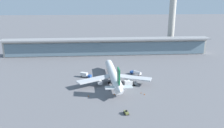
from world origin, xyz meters
name	(u,v)px	position (x,y,z in m)	size (l,w,h in m)	color
ground_plane	(115,86)	(0.00, 0.00, 0.00)	(1200.00, 1200.00, 0.00)	slate
airliner_on_stand	(113,75)	(-0.42, 5.71, 4.85)	(44.48, 57.86, 15.41)	white
service_truck_near_nose_grey	(130,83)	(8.74, 0.12, 1.69)	(7.53, 3.20, 3.10)	gray
service_truck_under_wing_blue	(85,75)	(-17.81, 16.66, 1.69)	(7.55, 5.36, 3.10)	#234C9E
service_truck_mid_apron_blue	(136,73)	(15.88, 18.37, 1.71)	(7.04, 8.18, 2.95)	#234C9E
service_truck_by_tail_olive	(126,112)	(2.02, -33.11, 0.87)	(2.30, 3.17, 2.05)	olive
terminal_building	(107,46)	(0.00, 75.36, 7.87)	(183.60, 12.80, 15.20)	#B2ADA3
control_tower	(173,9)	(65.07, 97.10, 39.75)	(12.00, 12.00, 72.92)	#B2ADA3
safety_cone_alpha	(141,93)	(13.17, -11.19, 0.32)	(0.62, 0.62, 0.70)	orange
safety_cone_bravo	(144,94)	(14.53, -13.30, 0.32)	(0.62, 0.62, 0.70)	orange
safety_cone_charlie	(89,96)	(-14.99, -13.34, 0.32)	(0.62, 0.62, 0.70)	orange
safety_cone_delta	(114,94)	(-1.42, -11.93, 0.32)	(0.62, 0.62, 0.70)	orange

